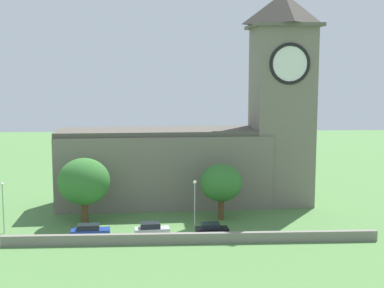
# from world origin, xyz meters

# --- Properties ---
(ground_plane) EXTENTS (200.00, 200.00, 0.00)m
(ground_plane) POSITION_xyz_m (0.00, 15.00, 0.00)
(ground_plane) COLOR #517F42
(church) EXTENTS (38.88, 11.08, 31.59)m
(church) POSITION_xyz_m (4.21, 16.81, 10.08)
(church) COLOR slate
(church) RESTS_ON ground
(quay_barrier) EXTENTS (44.36, 0.70, 1.25)m
(quay_barrier) POSITION_xyz_m (0.00, -2.51, 0.63)
(quay_barrier) COLOR gray
(quay_barrier) RESTS_ON ground
(car_blue) EXTENTS (4.79, 2.33, 1.69)m
(car_blue) POSITION_xyz_m (-12.29, 0.26, 0.86)
(car_blue) COLOR #233D9E
(car_blue) RESTS_ON ground
(car_silver) EXTENTS (4.41, 2.36, 1.81)m
(car_silver) POSITION_xyz_m (-4.81, 0.18, 0.91)
(car_silver) COLOR silver
(car_silver) RESTS_ON ground
(car_black) EXTENTS (4.16, 2.42, 1.66)m
(car_black) POSITION_xyz_m (2.53, 0.15, 0.84)
(car_black) COLOR black
(car_black) RESTS_ON ground
(streetlamp_west_end) EXTENTS (0.44, 0.44, 6.49)m
(streetlamp_west_end) POSITION_xyz_m (-23.29, 2.67, 4.38)
(streetlamp_west_end) COLOR #9EA0A5
(streetlamp_west_end) RESTS_ON ground
(streetlamp_west_mid) EXTENTS (0.44, 0.44, 6.51)m
(streetlamp_west_mid) POSITION_xyz_m (0.61, 2.61, 4.39)
(streetlamp_west_mid) COLOR #9EA0A5
(streetlamp_west_mid) RESTS_ON ground
(tree_riverside_west) EXTENTS (6.87, 6.87, 8.78)m
(tree_riverside_west) POSITION_xyz_m (-13.82, 6.76, 5.65)
(tree_riverside_west) COLOR brown
(tree_riverside_west) RESTS_ON ground
(tree_by_tower) EXTENTS (5.68, 5.68, 7.71)m
(tree_by_tower) POSITION_xyz_m (4.49, 7.68, 5.11)
(tree_by_tower) COLOR brown
(tree_by_tower) RESTS_ON ground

